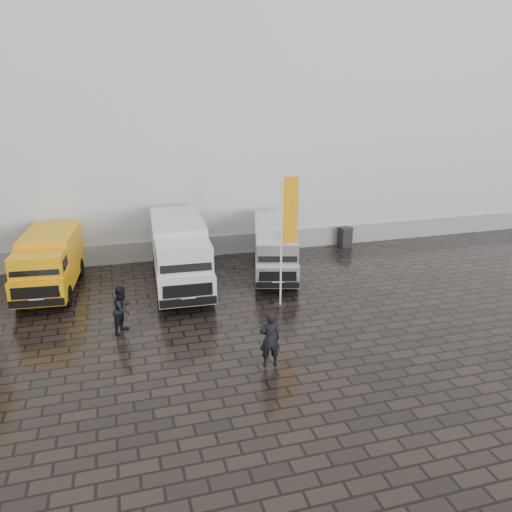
{
  "coord_description": "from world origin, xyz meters",
  "views": [
    {
      "loc": [
        -4.66,
        -15.78,
        8.12
      ],
      "look_at": [
        0.48,
        2.2,
        1.76
      ],
      "focal_mm": 35.0,
      "sensor_mm": 36.0,
      "label": 1
    }
  ],
  "objects_px": {
    "van_white": "(180,255)",
    "van_silver": "(275,250)",
    "person_front": "(270,339)",
    "flagpole": "(286,233)",
    "wheelie_bin": "(345,237)",
    "van_yellow": "(49,264)",
    "person_tent": "(123,309)"
  },
  "relations": [
    {
      "from": "van_white",
      "to": "wheelie_bin",
      "type": "distance_m",
      "value": 9.83
    },
    {
      "from": "flagpole",
      "to": "person_tent",
      "type": "relative_size",
      "value": 3.09
    },
    {
      "from": "van_silver",
      "to": "van_yellow",
      "type": "bearing_deg",
      "value": -167.96
    },
    {
      "from": "person_tent",
      "to": "wheelie_bin",
      "type": "bearing_deg",
      "value": -27.67
    },
    {
      "from": "van_white",
      "to": "person_front",
      "type": "distance_m",
      "value": 7.42
    },
    {
      "from": "van_yellow",
      "to": "flagpole",
      "type": "xyz_separation_m",
      "value": [
        8.9,
        -3.99,
        1.76
      ]
    },
    {
      "from": "van_white",
      "to": "person_tent",
      "type": "distance_m",
      "value": 4.48
    },
    {
      "from": "person_tent",
      "to": "van_yellow",
      "type": "bearing_deg",
      "value": 63.01
    },
    {
      "from": "flagpole",
      "to": "person_tent",
      "type": "xyz_separation_m",
      "value": [
        -6.13,
        -0.58,
        -2.1
      ]
    },
    {
      "from": "wheelie_bin",
      "to": "person_front",
      "type": "height_order",
      "value": "person_front"
    },
    {
      "from": "van_silver",
      "to": "wheelie_bin",
      "type": "xyz_separation_m",
      "value": [
        4.92,
        2.97,
        -0.64
      ]
    },
    {
      "from": "van_white",
      "to": "flagpole",
      "type": "xyz_separation_m",
      "value": [
        3.63,
        -3.1,
        1.56
      ]
    },
    {
      "from": "van_silver",
      "to": "person_front",
      "type": "bearing_deg",
      "value": -93.5
    },
    {
      "from": "van_yellow",
      "to": "person_front",
      "type": "bearing_deg",
      "value": -43.61
    },
    {
      "from": "van_white",
      "to": "flagpole",
      "type": "height_order",
      "value": "flagpole"
    },
    {
      "from": "van_yellow",
      "to": "wheelie_bin",
      "type": "relative_size",
      "value": 5.01
    },
    {
      "from": "flagpole",
      "to": "person_tent",
      "type": "height_order",
      "value": "flagpole"
    },
    {
      "from": "van_yellow",
      "to": "flagpole",
      "type": "relative_size",
      "value": 0.98
    },
    {
      "from": "van_yellow",
      "to": "person_tent",
      "type": "height_order",
      "value": "van_yellow"
    },
    {
      "from": "flagpole",
      "to": "van_yellow",
      "type": "bearing_deg",
      "value": 155.86
    },
    {
      "from": "van_yellow",
      "to": "person_tent",
      "type": "xyz_separation_m",
      "value": [
        2.76,
        -4.56,
        -0.34
      ]
    },
    {
      "from": "van_white",
      "to": "van_silver",
      "type": "xyz_separation_m",
      "value": [
        4.31,
        0.28,
        -0.23
      ]
    },
    {
      "from": "van_yellow",
      "to": "van_white",
      "type": "distance_m",
      "value": 5.35
    },
    {
      "from": "wheelie_bin",
      "to": "person_front",
      "type": "bearing_deg",
      "value": -132.13
    },
    {
      "from": "flagpole",
      "to": "person_front",
      "type": "xyz_separation_m",
      "value": [
        -1.91,
        -4.11,
        -2.06
      ]
    },
    {
      "from": "van_yellow",
      "to": "van_silver",
      "type": "relative_size",
      "value": 0.96
    },
    {
      "from": "van_white",
      "to": "wheelie_bin",
      "type": "relative_size",
      "value": 6.23
    },
    {
      "from": "van_yellow",
      "to": "wheelie_bin",
      "type": "height_order",
      "value": "van_yellow"
    },
    {
      "from": "person_front",
      "to": "van_yellow",
      "type": "bearing_deg",
      "value": -46.54
    },
    {
      "from": "van_silver",
      "to": "person_tent",
      "type": "height_order",
      "value": "van_silver"
    },
    {
      "from": "van_yellow",
      "to": "van_white",
      "type": "xyz_separation_m",
      "value": [
        5.27,
        -0.89,
        0.2
      ]
    },
    {
      "from": "van_white",
      "to": "van_silver",
      "type": "relative_size",
      "value": 1.2
    }
  ]
}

